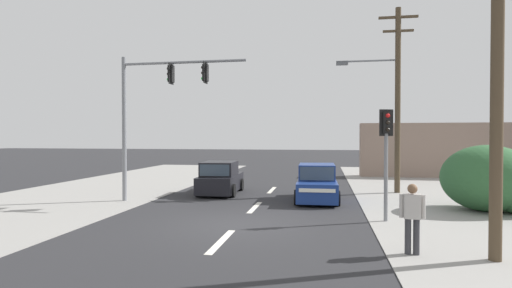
% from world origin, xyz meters
% --- Properties ---
extents(ground_plane, '(140.00, 140.00, 0.00)m').
position_xyz_m(ground_plane, '(0.00, 0.00, 0.00)').
color(ground_plane, '#28282B').
extents(lane_dash_near, '(0.20, 2.40, 0.01)m').
position_xyz_m(lane_dash_near, '(0.00, -2.00, 0.00)').
color(lane_dash_near, silver).
rests_on(lane_dash_near, ground).
extents(lane_dash_mid, '(0.20, 2.40, 0.01)m').
position_xyz_m(lane_dash_mid, '(0.00, 3.00, 0.00)').
color(lane_dash_mid, silver).
rests_on(lane_dash_mid, ground).
extents(lane_dash_far, '(0.20, 2.40, 0.01)m').
position_xyz_m(lane_dash_far, '(0.00, 8.00, 0.00)').
color(lane_dash_far, silver).
rests_on(lane_dash_far, ground).
extents(kerb_left_verge, '(8.00, 40.00, 0.02)m').
position_xyz_m(kerb_left_verge, '(-8.50, 4.00, 0.01)').
color(kerb_left_verge, gray).
rests_on(kerb_left_verge, ground).
extents(utility_pole_foreground_right, '(3.78, 0.42, 9.13)m').
position_xyz_m(utility_pole_foreground_right, '(6.12, -2.61, 4.92)').
color(utility_pole_foreground_right, '#4C3D2B').
rests_on(utility_pole_foreground_right, ground).
extents(utility_pole_midground_right, '(3.78, 0.28, 8.82)m').
position_xyz_m(utility_pole_midground_right, '(5.90, 7.96, 4.76)').
color(utility_pole_midground_right, '#4C3D2B').
rests_on(utility_pole_midground_right, ground).
extents(traffic_signal_mast, '(5.29, 0.46, 6.00)m').
position_xyz_m(traffic_signal_mast, '(-4.32, 3.50, 4.15)').
color(traffic_signal_mast, slate).
rests_on(traffic_signal_mast, ground).
extents(pedestal_signal_right_kerb, '(0.44, 0.31, 3.56)m').
position_xyz_m(pedestal_signal_right_kerb, '(4.54, 1.18, 2.42)').
color(pedestal_signal_right_kerb, slate).
rests_on(pedestal_signal_right_kerb, ground).
extents(roadside_bush, '(3.33, 2.85, 2.40)m').
position_xyz_m(roadside_bush, '(8.55, 3.57, 1.13)').
color(roadside_bush, '#2D5B33').
rests_on(roadside_bush, ground).
extents(shopfront_wall_far, '(12.00, 1.00, 3.60)m').
position_xyz_m(shopfront_wall_far, '(11.00, 16.00, 1.80)').
color(shopfront_wall_far, gray).
rests_on(shopfront_wall_far, ground).
extents(hatchback_crossing_left, '(1.85, 3.67, 1.53)m').
position_xyz_m(hatchback_crossing_left, '(2.30, 5.05, 0.70)').
color(hatchback_crossing_left, navy).
rests_on(hatchback_crossing_left, ground).
extents(hatchback_oncoming_mid, '(1.89, 3.70, 1.53)m').
position_xyz_m(hatchback_oncoming_mid, '(-2.23, 6.32, 0.70)').
color(hatchback_oncoming_mid, black).
rests_on(hatchback_oncoming_mid, ground).
extents(pedestrian_at_kerb, '(0.56, 0.26, 1.63)m').
position_xyz_m(pedestrian_at_kerb, '(4.59, -2.44, 0.93)').
color(pedestrian_at_kerb, '#333338').
rests_on(pedestrian_at_kerb, ground).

